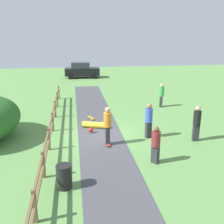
% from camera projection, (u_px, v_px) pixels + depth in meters
% --- Properties ---
extents(ground_plane, '(60.00, 60.00, 0.00)m').
position_uv_depth(ground_plane, '(100.00, 137.00, 14.37)').
color(ground_plane, '#60934C').
extents(asphalt_path, '(2.40, 28.00, 0.02)m').
position_uv_depth(asphalt_path, '(100.00, 137.00, 14.37)').
color(asphalt_path, '#47474C').
rests_on(asphalt_path, ground_plane).
extents(wooden_fence, '(0.12, 18.12, 1.10)m').
position_uv_depth(wooden_fence, '(51.00, 128.00, 13.82)').
color(wooden_fence, brown).
rests_on(wooden_fence, ground_plane).
extents(trash_bin, '(0.56, 0.56, 0.90)m').
position_uv_depth(trash_bin, '(64.00, 177.00, 9.55)').
color(trash_bin, black).
rests_on(trash_bin, ground_plane).
extents(skater_riding, '(0.39, 0.80, 1.94)m').
position_uv_depth(skater_riding, '(108.00, 124.00, 13.03)').
color(skater_riding, '#B23326').
rests_on(skater_riding, asphalt_path).
extents(skater_fallen, '(1.51, 1.35, 0.36)m').
position_uv_depth(skater_fallen, '(94.00, 125.00, 15.54)').
color(skater_fallen, yellow).
rests_on(skater_fallen, asphalt_path).
extents(skateboard_loose, '(0.48, 0.82, 0.08)m').
position_uv_depth(skateboard_loose, '(91.00, 118.00, 17.26)').
color(skateboard_loose, '#BF8C19').
rests_on(skateboard_loose, asphalt_path).
extents(bystander_green, '(0.50, 0.50, 1.78)m').
position_uv_depth(bystander_green, '(161.00, 94.00, 19.87)').
color(bystander_green, '#2D2D33').
rests_on(bystander_green, ground_plane).
extents(bystander_maroon, '(0.53, 0.53, 1.67)m').
position_uv_depth(bystander_maroon, '(156.00, 143.00, 11.26)').
color(bystander_maroon, '#2D2D33').
rests_on(bystander_maroon, ground_plane).
extents(bystander_blue, '(0.49, 0.49, 1.89)m').
position_uv_depth(bystander_blue, '(149.00, 119.00, 13.97)').
color(bystander_blue, '#2D2D33').
rests_on(bystander_blue, ground_plane).
extents(bystander_black, '(0.42, 0.42, 1.88)m').
position_uv_depth(bystander_black, '(197.00, 122.00, 13.56)').
color(bystander_black, '#2D2D33').
rests_on(bystander_black, ground_plane).
extents(parked_car_black, '(4.25, 2.10, 1.92)m').
position_uv_depth(parked_car_black, '(82.00, 70.00, 32.59)').
color(parked_car_black, black).
rests_on(parked_car_black, ground_plane).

